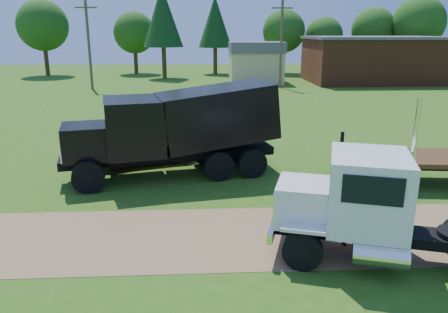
{
  "coord_description": "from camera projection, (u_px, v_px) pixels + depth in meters",
  "views": [
    {
      "loc": [
        -2.59,
        -12.04,
        6.04
      ],
      "look_at": [
        -1.76,
        3.19,
        1.6
      ],
      "focal_mm": 35.0,
      "sensor_mm": 36.0,
      "label": 1
    }
  ],
  "objects": [
    {
      "name": "ground",
      "position": [
        287.0,
        235.0,
        13.37
      ],
      "size": [
        140.0,
        140.0,
        0.0
      ],
      "primitive_type": "plane",
      "color": "#295412",
      "rests_on": "ground"
    },
    {
      "name": "dirt_track",
      "position": [
        287.0,
        235.0,
        13.36
      ],
      "size": [
        120.0,
        4.2,
        0.01
      ],
      "primitive_type": "cube",
      "color": "brown",
      "rests_on": "ground"
    },
    {
      "name": "white_semi_tractor",
      "position": [
        370.0,
        207.0,
        11.6
      ],
      "size": [
        7.38,
        4.24,
        4.37
      ],
      "rotation": [
        0.0,
        0.0,
        -0.3
      ],
      "color": "black",
      "rests_on": "ground"
    },
    {
      "name": "black_dump_truck",
      "position": [
        179.0,
        126.0,
        18.33
      ],
      "size": [
        9.21,
        4.58,
        3.9
      ],
      "rotation": [
        0.0,
        0.0,
        0.23
      ],
      "color": "black",
      "rests_on": "ground"
    },
    {
      "name": "orange_pickup",
      "position": [
        148.0,
        147.0,
        20.78
      ],
      "size": [
        5.44,
        3.79,
        1.38
      ],
      "primitive_type": "imported",
      "rotation": [
        0.0,
        0.0,
        1.9
      ],
      "color": "#D9490A",
      "rests_on": "ground"
    },
    {
      "name": "flatbed_trailer",
      "position": [
        441.0,
        162.0,
        17.57
      ],
      "size": [
        8.45,
        3.35,
        2.11
      ],
      "rotation": [
        0.0,
        0.0,
        -0.11
      ],
      "color": "#322010",
      "rests_on": "ground"
    },
    {
      "name": "spectator_a",
      "position": [
        353.0,
        213.0,
        12.52
      ],
      "size": [
        0.78,
        0.59,
        1.93
      ],
      "primitive_type": "imported",
      "rotation": [
        0.0,
        0.0,
        0.2
      ],
      "color": "#999999",
      "rests_on": "ground"
    },
    {
      "name": "spectator_b",
      "position": [
        221.0,
        147.0,
        19.57
      ],
      "size": [
        1.18,
        1.08,
        1.96
      ],
      "primitive_type": "imported",
      "rotation": [
        0.0,
        0.0,
        3.58
      ],
      "color": "#999999",
      "rests_on": "ground"
    },
    {
      "name": "brick_building",
      "position": [
        373.0,
        59.0,
        51.91
      ],
      "size": [
        15.4,
        10.4,
        5.3
      ],
      "color": "brown",
      "rests_on": "ground"
    },
    {
      "name": "tan_shed",
      "position": [
        256.0,
        62.0,
        51.25
      ],
      "size": [
        6.2,
        5.4,
        4.7
      ],
      "color": "tan",
      "rests_on": "ground"
    },
    {
      "name": "utility_poles",
      "position": [
        281.0,
        43.0,
        45.92
      ],
      "size": [
        42.2,
        0.28,
        9.0
      ],
      "color": "#4E402C",
      "rests_on": "ground"
    },
    {
      "name": "tree_row",
      "position": [
        253.0,
        27.0,
        59.94
      ],
      "size": [
        57.96,
        12.14,
        11.38
      ],
      "color": "#392A17",
      "rests_on": "ground"
    }
  ]
}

